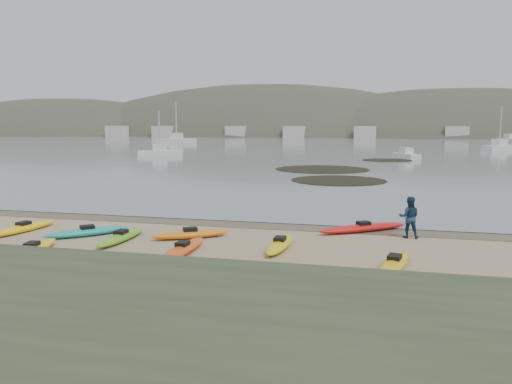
# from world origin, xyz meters

# --- Properties ---
(ground) EXTENTS (600.00, 600.00, 0.00)m
(ground) POSITION_xyz_m (0.00, 0.00, 0.00)
(ground) COLOR tan
(ground) RESTS_ON ground
(wet_sand) EXTENTS (60.00, 60.00, 0.00)m
(wet_sand) POSITION_xyz_m (0.00, -0.30, 0.00)
(wet_sand) COLOR brown
(wet_sand) RESTS_ON ground
(water) EXTENTS (1200.00, 1200.00, 0.00)m
(water) POSITION_xyz_m (0.00, 300.00, 0.01)
(water) COLOR slate
(water) RESTS_ON ground
(kayaks) EXTENTS (17.26, 10.23, 0.34)m
(kayaks) POSITION_xyz_m (-1.68, -4.72, 0.17)
(kayaks) COLOR orange
(kayaks) RESTS_ON ground
(person_east) EXTENTS (0.86, 0.68, 1.75)m
(person_east) POSITION_xyz_m (6.98, -1.59, 0.87)
(person_east) COLOR navy
(person_east) RESTS_ON ground
(kelp_mats) EXTENTS (14.92, 32.30, 0.04)m
(kelp_mats) POSITION_xyz_m (2.24, 28.86, 0.03)
(kelp_mats) COLOR black
(kelp_mats) RESTS_ON water
(moored_boats) EXTENTS (87.77, 77.19, 1.36)m
(moored_boats) POSITION_xyz_m (-3.28, 86.01, 0.59)
(moored_boats) COLOR silver
(moored_boats) RESTS_ON ground
(far_hills) EXTENTS (550.00, 135.00, 80.00)m
(far_hills) POSITION_xyz_m (39.38, 193.97, -15.93)
(far_hills) COLOR #384235
(far_hills) RESTS_ON ground
(far_town) EXTENTS (199.00, 5.00, 4.00)m
(far_town) POSITION_xyz_m (6.00, 145.00, 2.00)
(far_town) COLOR beige
(far_town) RESTS_ON ground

